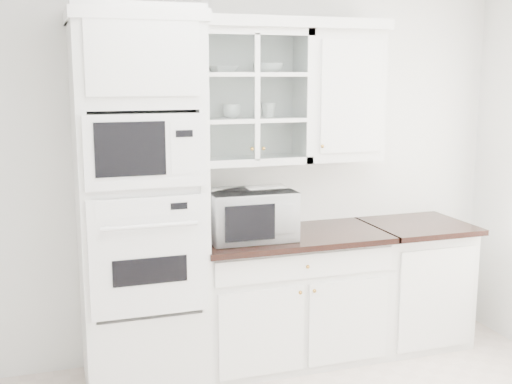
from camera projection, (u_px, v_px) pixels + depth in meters
name	position (u px, v px, depth m)	size (l,w,h in m)	color
room_shell	(313.00, 119.00, 3.24)	(4.00, 3.50, 2.70)	white
oven_column	(140.00, 203.00, 4.04)	(0.76, 0.68, 2.40)	white
base_cabinet_run	(289.00, 296.00, 4.52)	(1.32, 0.67, 0.92)	white
extra_base_cabinet	(413.00, 282.00, 4.83)	(0.72, 0.67, 0.92)	white
upper_cabinet_glass	(249.00, 97.00, 4.32)	(0.80, 0.33, 0.90)	white
upper_cabinet_solid	(340.00, 96.00, 4.52)	(0.55, 0.33, 0.90)	white
crown_molding	(235.00, 22.00, 4.17)	(2.14, 0.38, 0.07)	white
countertop_microwave	(250.00, 214.00, 4.27)	(0.57, 0.47, 0.33)	white
bowl_a	(222.00, 69.00, 4.24)	(0.20, 0.20, 0.05)	white
bowl_b	(268.00, 68.00, 4.31)	(0.21, 0.21, 0.06)	white
cup_a	(232.00, 111.00, 4.30)	(0.12, 0.12, 0.09)	white
cup_b	(268.00, 110.00, 4.38)	(0.11, 0.11, 0.10)	white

